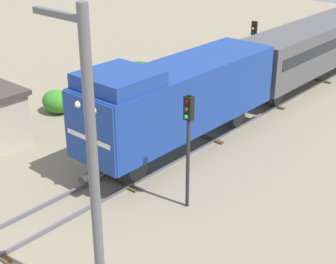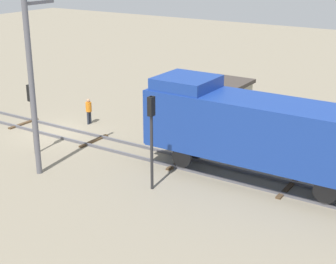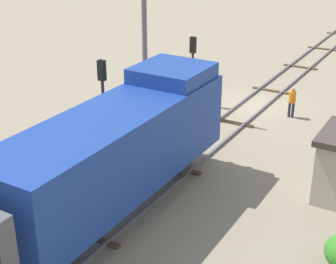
{
  "view_description": "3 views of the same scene",
  "coord_description": "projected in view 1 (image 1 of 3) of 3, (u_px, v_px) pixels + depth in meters",
  "views": [
    {
      "loc": [
        14.04,
        -3.79,
        10.88
      ],
      "look_at": [
        0.55,
        11.67,
        1.58
      ],
      "focal_mm": 55.0,
      "sensor_mm": 36.0,
      "label": 1
    },
    {
      "loc": [
        21.63,
        22.21,
        10.7
      ],
      "look_at": [
        1.27,
        9.07,
        2.14
      ],
      "focal_mm": 55.0,
      "sensor_mm": 36.0,
      "label": 2
    },
    {
      "loc": [
        -9.85,
        26.44,
        10.52
      ],
      "look_at": [
        -0.17,
        9.99,
        2.17
      ],
      "focal_mm": 55.0,
      "sensor_mm": 36.0,
      "label": 3
    }
  ],
  "objects": [
    {
      "name": "passenger_car_leading",
      "position": [
        314.0,
        44.0,
        32.55
      ],
      "size": [
        2.84,
        14.0,
        3.66
      ],
      "color": "#4C4C51",
      "rests_on": "railway_track"
    },
    {
      "name": "bush_mid",
      "position": [
        141.0,
        73.0,
        33.09
      ],
      "size": [
        1.97,
        1.61,
        1.43
      ],
      "primitive_type": "ellipsoid",
      "color": "#225B26",
      "rests_on": "ground"
    },
    {
      "name": "locomotive",
      "position": [
        178.0,
        96.0,
        23.29
      ],
      "size": [
        2.9,
        11.6,
        4.6
      ],
      "color": "navy",
      "rests_on": "railway_track"
    },
    {
      "name": "bush_near",
      "position": [
        57.0,
        102.0,
        28.53
      ],
      "size": [
        1.78,
        1.45,
        1.29
      ],
      "primitive_type": "ellipsoid",
      "color": "#358326",
      "rests_on": "ground"
    },
    {
      "name": "traffic_signal_far",
      "position": [
        253.0,
        38.0,
        33.74
      ],
      "size": [
        0.32,
        0.34,
        3.69
      ],
      "color": "#262628",
      "rests_on": "ground"
    },
    {
      "name": "catenary_mast",
      "position": [
        92.0,
        166.0,
        13.14
      ],
      "size": [
        1.94,
        0.28,
        8.81
      ],
      "color": "#595960",
      "rests_on": "ground"
    },
    {
      "name": "traffic_signal_mid",
      "position": [
        188.0,
        132.0,
        18.71
      ],
      "size": [
        0.32,
        0.34,
        4.55
      ],
      "color": "#262628",
      "rests_on": "ground"
    }
  ]
}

